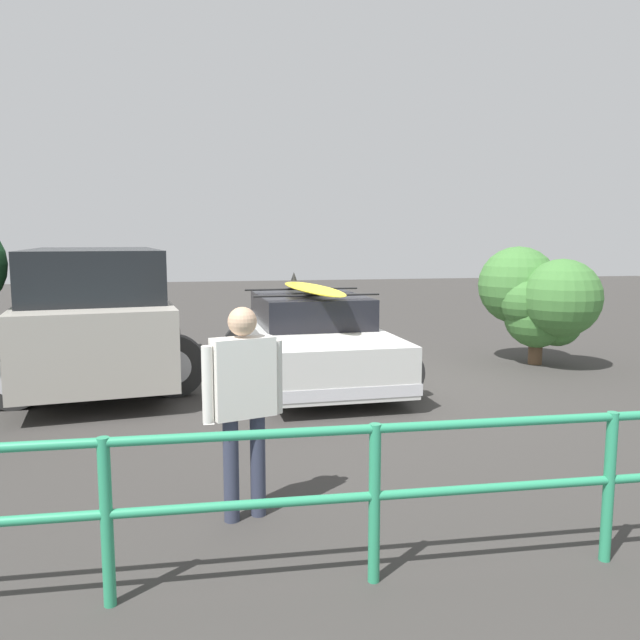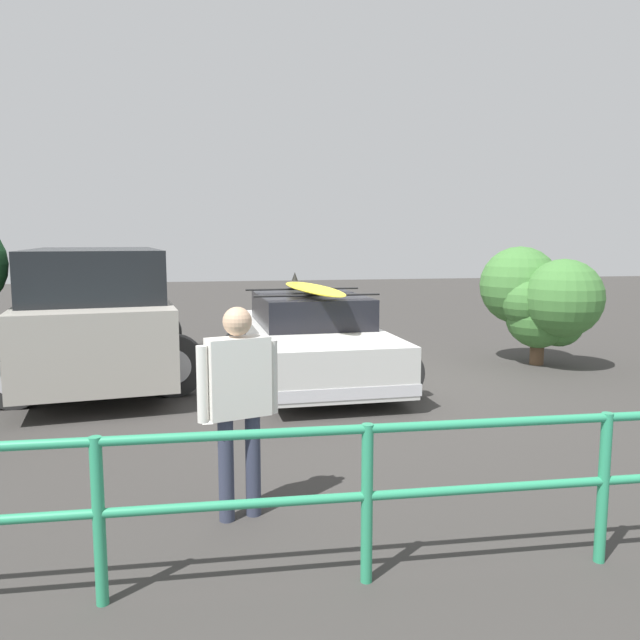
{
  "view_description": "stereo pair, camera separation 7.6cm",
  "coord_description": "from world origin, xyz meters",
  "px_view_note": "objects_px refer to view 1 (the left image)",
  "views": [
    {
      "loc": [
        2.21,
        8.57,
        2.04
      ],
      "look_at": [
        0.55,
        0.37,
        0.95
      ],
      "focal_mm": 35.0,
      "sensor_mm": 36.0,
      "label": 1
    },
    {
      "loc": [
        2.13,
        8.58,
        2.04
      ],
      "look_at": [
        0.55,
        0.37,
        0.95
      ],
      "focal_mm": 35.0,
      "sensor_mm": 36.0,
      "label": 2
    }
  ],
  "objects_px": {
    "sedan_car": "(311,338)",
    "bush_near_left": "(537,301)",
    "suv_car": "(96,312)",
    "person_bystander": "(243,393)"
  },
  "relations": [
    {
      "from": "sedan_car",
      "to": "bush_near_left",
      "type": "bearing_deg",
      "value": -175.73
    },
    {
      "from": "sedan_car",
      "to": "suv_car",
      "type": "height_order",
      "value": "suv_car"
    },
    {
      "from": "sedan_car",
      "to": "suv_car",
      "type": "bearing_deg",
      "value": -12.63
    },
    {
      "from": "person_bystander",
      "to": "bush_near_left",
      "type": "xyz_separation_m",
      "value": [
        -5.1,
        -4.73,
        0.11
      ]
    },
    {
      "from": "bush_near_left",
      "to": "sedan_car",
      "type": "bearing_deg",
      "value": 4.27
    },
    {
      "from": "person_bystander",
      "to": "bush_near_left",
      "type": "height_order",
      "value": "bush_near_left"
    },
    {
      "from": "sedan_car",
      "to": "person_bystander",
      "type": "distance_m",
      "value": 4.65
    },
    {
      "from": "suv_car",
      "to": "bush_near_left",
      "type": "bearing_deg",
      "value": 176.58
    },
    {
      "from": "bush_near_left",
      "to": "person_bystander",
      "type": "bearing_deg",
      "value": 42.85
    },
    {
      "from": "sedan_car",
      "to": "bush_near_left",
      "type": "xyz_separation_m",
      "value": [
        -3.76,
        -0.28,
        0.45
      ]
    }
  ]
}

